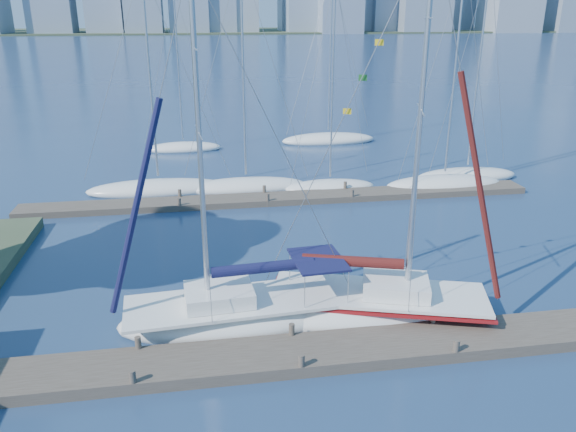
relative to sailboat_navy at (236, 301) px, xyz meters
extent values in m
plane|color=navy|center=(1.74, -2.50, -0.97)|extent=(700.00, 700.00, 0.00)
cube|color=#433B31|center=(1.74, -2.50, -0.77)|extent=(26.00, 2.00, 0.40)
cube|color=#433B31|center=(3.74, 13.50, -0.79)|extent=(30.00, 1.80, 0.36)
cube|color=#38472D|center=(1.74, 317.50, -0.97)|extent=(800.00, 100.00, 1.50)
ellipsoid|color=white|center=(0.00, 0.00, -0.72)|extent=(8.52, 3.34, 1.46)
cube|color=white|center=(0.00, 0.00, -0.04)|extent=(7.89, 3.07, 0.12)
cube|color=white|center=(-0.58, -0.04, 0.30)|extent=(2.46, 1.94, 0.54)
cylinder|color=silver|center=(-0.97, -0.07, 5.51)|extent=(0.18, 0.18, 11.00)
cylinder|color=silver|center=(1.00, 0.07, 1.08)|extent=(3.95, 0.39, 0.10)
cylinder|color=#111239|center=(1.00, 0.07, 1.18)|extent=(3.65, 0.66, 0.39)
cube|color=#111239|center=(2.99, 0.22, 1.27)|extent=(1.92, 2.44, 0.08)
ellipsoid|color=white|center=(5.19, -0.21, -0.73)|extent=(8.75, 5.02, 1.46)
cube|color=white|center=(5.19, -0.21, -0.04)|extent=(8.10, 4.64, 0.12)
cube|color=white|center=(5.75, -0.38, 0.30)|extent=(2.75, 2.37, 0.54)
cylinder|color=silver|center=(6.12, -0.49, 6.04)|extent=(0.18, 0.18, 12.08)
cylinder|color=silver|center=(4.23, 0.08, 1.07)|extent=(3.80, 1.24, 0.10)
cylinder|color=#420E0E|center=(4.23, 0.08, 1.17)|extent=(3.58, 1.43, 0.39)
cube|color=maroon|center=(5.19, -0.21, -0.21)|extent=(8.30, 4.79, 0.10)
ellipsoid|color=white|center=(-3.58, 16.42, -0.75)|extent=(8.89, 2.72, 1.21)
cylinder|color=silver|center=(-3.58, 16.42, 6.03)|extent=(0.13, 0.13, 11.79)
ellipsoid|color=white|center=(1.80, 16.05, -0.76)|extent=(7.98, 3.64, 1.15)
cylinder|color=silver|center=(1.80, 16.05, 6.32)|extent=(0.13, 0.13, 12.49)
ellipsoid|color=white|center=(6.99, 15.21, -0.79)|extent=(6.05, 3.86, 0.99)
cylinder|color=silver|center=(6.99, 15.21, 5.69)|extent=(0.11, 0.11, 11.53)
ellipsoid|color=white|center=(14.25, 14.49, -0.75)|extent=(8.00, 4.90, 1.23)
cylinder|color=silver|center=(14.25, 14.49, 6.31)|extent=(0.13, 0.13, 12.33)
ellipsoid|color=white|center=(16.61, 16.17, -0.77)|extent=(7.27, 4.56, 1.12)
cylinder|color=silver|center=(16.61, 16.17, 6.34)|extent=(0.12, 0.12, 12.59)
ellipsoid|color=white|center=(-2.24, 27.56, -0.78)|extent=(6.31, 3.23, 1.03)
cylinder|color=silver|center=(-2.24, 27.56, 5.65)|extent=(0.11, 0.11, 11.37)
ellipsoid|color=white|center=(9.97, 28.55, -0.74)|extent=(8.40, 4.77, 1.24)
cylinder|color=silver|center=(9.97, 28.55, 6.42)|extent=(0.14, 0.14, 12.51)
camera|label=1|loc=(-0.98, -17.66, 9.61)|focal=35.00mm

